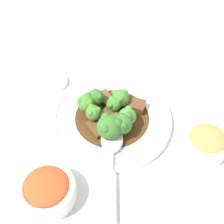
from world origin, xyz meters
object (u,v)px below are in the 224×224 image
(beef_strip_0, at_px, (135,105))
(broccoli_floret_7, at_px, (114,104))
(broccoli_floret_1, at_px, (94,113))
(beef_strip_3, at_px, (108,101))
(broccoli_floret_3, at_px, (94,98))
(broccoli_floret_4, at_px, (109,127))
(broccoli_floret_6, at_px, (86,102))
(serving_spoon, at_px, (112,146))
(beef_strip_1, at_px, (111,119))
(broccoli_floret_5, at_px, (120,98))
(broccoli_floret_0, at_px, (127,116))
(sauce_dish, at_px, (54,81))
(main_plate, at_px, (112,119))
(side_bowl_kimchi, at_px, (47,189))
(side_bowl_appetizer, at_px, (206,142))
(broccoli_floret_2, at_px, (122,123))
(beef_strip_2, at_px, (98,127))

(beef_strip_0, xyz_separation_m, broccoli_floret_7, (-0.03, -0.04, 0.02))
(beef_strip_0, bearing_deg, broccoli_floret_1, -114.41)
(beef_strip_3, xyz_separation_m, broccoli_floret_3, (-0.01, -0.03, 0.02))
(broccoli_floret_4, relative_size, broccoli_floret_6, 1.23)
(broccoli_floret_7, relative_size, serving_spoon, 0.22)
(beef_strip_1, height_order, broccoli_floret_1, broccoli_floret_1)
(beef_strip_3, distance_m, broccoli_floret_7, 0.04)
(beef_strip_0, xyz_separation_m, broccoli_floret_5, (-0.03, -0.02, 0.02))
(broccoli_floret_0, relative_size, sauce_dish, 0.64)
(broccoli_floret_4, bearing_deg, broccoli_floret_6, 169.05)
(beef_strip_3, bearing_deg, beef_strip_0, 28.45)
(main_plate, height_order, beef_strip_1, beef_strip_1)
(broccoli_floret_3, bearing_deg, beef_strip_1, -7.20)
(broccoli_floret_5, height_order, side_bowl_kimchi, broccoli_floret_5)
(broccoli_floret_5, bearing_deg, broccoli_floret_0, -32.28)
(broccoli_floret_6, relative_size, side_bowl_appetizer, 0.49)
(main_plate, bearing_deg, broccoli_floret_1, -120.15)
(main_plate, distance_m, broccoli_floret_5, 0.05)
(broccoli_floret_4, height_order, side_bowl_appetizer, broccoli_floret_4)
(broccoli_floret_1, xyz_separation_m, broccoli_floret_7, (0.01, 0.05, -0.00))
(broccoli_floret_2, relative_size, side_bowl_appetizer, 0.53)
(broccoli_floret_1, xyz_separation_m, side_bowl_appetizer, (0.22, 0.12, -0.02))
(beef_strip_0, distance_m, broccoli_floret_3, 0.10)
(beef_strip_2, bearing_deg, broccoli_floret_7, 98.19)
(side_bowl_appetizer, height_order, sauce_dish, side_bowl_appetizer)
(beef_strip_3, xyz_separation_m, side_bowl_kimchi, (0.07, -0.25, 0.00))
(beef_strip_1, height_order, broccoli_floret_0, broccoli_floret_0)
(broccoli_floret_2, bearing_deg, broccoli_floret_4, -115.06)
(broccoli_floret_2, xyz_separation_m, side_bowl_appetizer, (0.15, 0.10, -0.02))
(broccoli_floret_3, distance_m, broccoli_floret_5, 0.06)
(broccoli_floret_1, bearing_deg, broccoli_floret_0, 36.39)
(broccoli_floret_4, xyz_separation_m, sauce_dish, (-0.23, 0.04, -0.05))
(beef_strip_0, distance_m, broccoli_floret_1, 0.10)
(beef_strip_3, xyz_separation_m, broccoli_floret_7, (0.03, -0.01, 0.02))
(broccoli_floret_0, bearing_deg, beef_strip_2, -124.19)
(beef_strip_1, xyz_separation_m, beef_strip_3, (-0.04, 0.04, -0.00))
(broccoli_floret_7, relative_size, side_bowl_kimchi, 0.38)
(beef_strip_0, relative_size, serving_spoon, 0.29)
(beef_strip_0, relative_size, beef_strip_3, 0.79)
(beef_strip_1, bearing_deg, sauce_dish, 179.46)
(main_plate, height_order, beef_strip_3, beef_strip_3)
(broccoli_floret_5, relative_size, serving_spoon, 0.24)
(side_bowl_kimchi, relative_size, sauce_dish, 1.56)
(broccoli_floret_2, bearing_deg, beef_strip_0, 108.34)
(broccoli_floret_3, bearing_deg, side_bowl_appetizer, 19.00)
(beef_strip_2, bearing_deg, broccoli_floret_0, 55.81)
(main_plate, relative_size, broccoli_floret_0, 6.17)
(broccoli_floret_2, distance_m, serving_spoon, 0.05)
(side_bowl_appetizer, bearing_deg, beef_strip_1, -153.97)
(broccoli_floret_1, relative_size, sauce_dish, 0.64)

